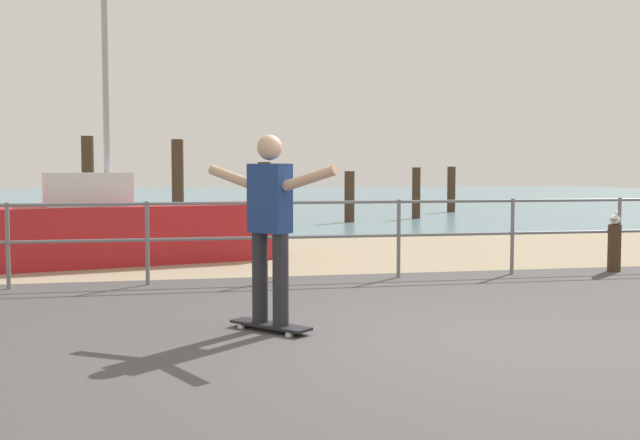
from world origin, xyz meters
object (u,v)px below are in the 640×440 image
Objects in this scene: bollard_short at (614,249)px; skateboard at (270,325)px; skateboarder at (270,217)px; sailboat at (139,229)px; seagull at (615,219)px.

skateboard is at bearing -150.91° from bollard_short.
skateboarder is at bearing -26.57° from skateboard.
skateboard is (1.31, -5.47, -0.45)m from sailboat.
skateboard is 1.09× the size of bollard_short.
skateboard is 6.06m from seagull.
skateboarder is 6.04m from bollard_short.
skateboarder is (0.00, -0.00, 0.95)m from skateboard.
seagull is (6.57, -2.54, 0.24)m from sailboat.
sailboat reaches higher than skateboard.
sailboat is at bearing 103.46° from skateboarder.
bollard_short is at bearing -21.26° from sailboat.
sailboat reaches higher than bollard_short.
skateboard is 0.95m from skateboarder.
bollard_short is (5.25, 2.92, 0.27)m from skateboard.
bollard_short is 0.42m from seagull.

